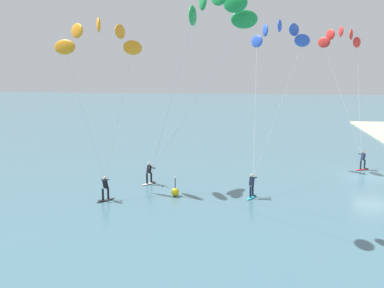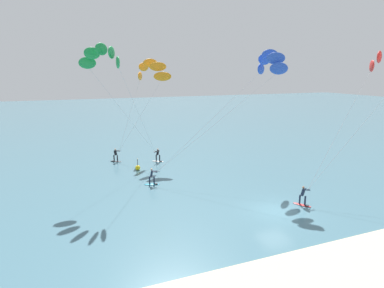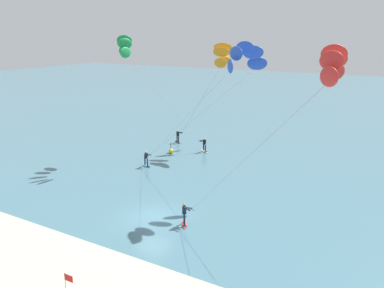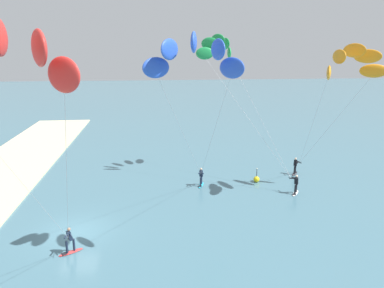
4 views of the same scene
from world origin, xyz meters
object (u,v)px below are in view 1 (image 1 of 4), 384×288
(kitesurfer_far_out, at_px, (215,17))
(kitesurfer_downwind, at_px, (279,39))
(kitesurfer_mid_water, at_px, (99,41))
(marker_buoy, at_px, (175,192))
(kitesurfer_nearshore, at_px, (342,42))

(kitesurfer_far_out, relative_size, kitesurfer_downwind, 0.99)
(kitesurfer_mid_water, bearing_deg, marker_buoy, -117.23)
(kitesurfer_nearshore, distance_m, marker_buoy, 26.29)
(kitesurfer_downwind, bearing_deg, kitesurfer_mid_water, 121.33)
(kitesurfer_downwind, bearing_deg, marker_buoy, 147.85)
(kitesurfer_far_out, height_order, marker_buoy, kitesurfer_far_out)
(kitesurfer_mid_water, bearing_deg, kitesurfer_nearshore, -50.95)
(kitesurfer_nearshore, xyz_separation_m, marker_buoy, (-19.49, 13.78, -11.04))
(kitesurfer_mid_water, height_order, marker_buoy, kitesurfer_mid_water)
(marker_buoy, bearing_deg, kitesurfer_mid_water, 62.77)
(kitesurfer_nearshore, distance_m, kitesurfer_mid_water, 25.82)
(kitesurfer_nearshore, distance_m, kitesurfer_far_out, 25.16)
(kitesurfer_nearshore, height_order, kitesurfer_far_out, kitesurfer_far_out)
(kitesurfer_nearshore, bearing_deg, kitesurfer_far_out, 154.64)
(kitesurfer_nearshore, xyz_separation_m, kitesurfer_mid_water, (-16.26, 20.04, -0.58))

